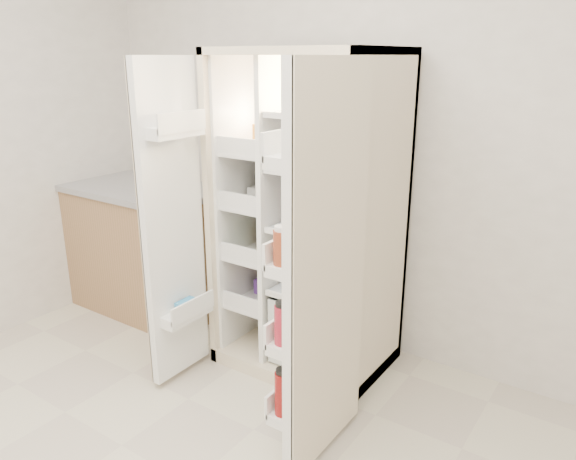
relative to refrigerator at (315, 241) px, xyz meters
The scene contains 5 objects.
wall_back 0.71m from the refrigerator, 69.21° to the left, with size 4.00×0.02×2.70m, color silver.
refrigerator is the anchor object (origin of this frame).
freezer_door 0.81m from the refrigerator, 130.51° to the right, with size 0.15×0.40×1.72m.
fridge_door 0.84m from the refrigerator, 56.10° to the right, with size 0.17×0.58×1.72m.
kitchen_counter 1.43m from the refrigerator, behind, with size 1.24×0.66×0.90m.
Camera 1 is at (1.42, -0.87, 1.76)m, focal length 34.00 mm.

